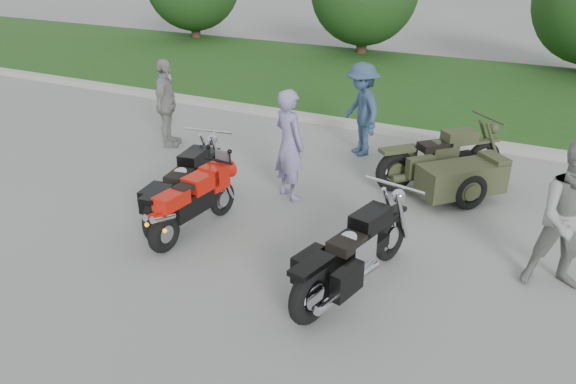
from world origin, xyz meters
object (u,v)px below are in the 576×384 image
at_px(person_denim, 361,110).
at_px(person_back, 166,103).
at_px(cruiser_right, 351,258).
at_px(person_stripe, 289,145).
at_px(cruiser_sidecar, 451,170).
at_px(person_grey, 573,218).
at_px(cruiser_left, 184,189).
at_px(sportbike_red, 192,201).

bearing_deg(person_denim, person_back, -115.22).
distance_m(cruiser_right, person_stripe, 2.81).
bearing_deg(person_denim, person_stripe, -52.84).
distance_m(person_denim, person_back, 3.83).
height_order(cruiser_sidecar, person_back, person_back).
relative_size(cruiser_sidecar, person_grey, 1.18).
distance_m(cruiser_left, person_back, 3.32).
relative_size(person_grey, person_denim, 1.04).
distance_m(cruiser_left, cruiser_right, 3.01).
bearing_deg(person_stripe, person_denim, -68.98).
height_order(sportbike_red, person_back, person_back).
distance_m(person_stripe, person_denim, 2.40).
height_order(sportbike_red, person_denim, person_denim).
relative_size(person_stripe, person_grey, 0.97).
bearing_deg(person_denim, person_grey, 4.87).
height_order(cruiser_right, person_grey, person_grey).
xyz_separation_m(sportbike_red, person_denim, (0.98, 4.10, 0.38)).
relative_size(sportbike_red, person_stripe, 1.02).
relative_size(cruiser_left, person_back, 1.36).
bearing_deg(sportbike_red, person_grey, 15.38).
height_order(sportbike_red, cruiser_left, cruiser_left).
bearing_deg(cruiser_left, sportbike_red, -50.05).
distance_m(cruiser_right, person_grey, 2.61).
bearing_deg(person_back, cruiser_right, -144.37).
height_order(cruiser_left, person_back, person_back).
xyz_separation_m(cruiser_left, person_back, (-2.21, 2.44, 0.41)).
height_order(sportbike_red, cruiser_sidecar, cruiser_sidecar).
relative_size(person_stripe, person_denim, 1.01).
bearing_deg(cruiser_right, person_stripe, 144.51).
bearing_deg(person_stripe, cruiser_left, 80.61).
xyz_separation_m(cruiser_left, cruiser_right, (2.93, -0.69, 0.00)).
height_order(cruiser_right, person_stripe, person_stripe).
relative_size(person_denim, person_back, 1.02).
xyz_separation_m(cruiser_left, person_stripe, (1.07, 1.36, 0.43)).
bearing_deg(person_back, person_grey, -127.19).
xyz_separation_m(cruiser_right, person_grey, (2.24, 1.27, 0.46)).
bearing_deg(person_grey, sportbike_red, 175.11).
bearing_deg(person_stripe, sportbike_red, 97.79).
bearing_deg(cruiser_right, person_denim, 121.51).
bearing_deg(sportbike_red, person_denim, 80.84).
xyz_separation_m(person_stripe, person_back, (-3.28, 1.08, -0.02)).
height_order(sportbike_red, person_grey, person_grey).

